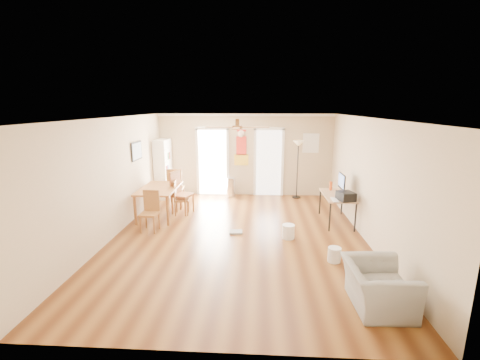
# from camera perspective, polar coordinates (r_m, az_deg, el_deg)

# --- Properties ---
(floor) EXTENTS (7.00, 7.00, 0.00)m
(floor) POSITION_cam_1_polar(r_m,az_deg,el_deg) (7.33, -0.28, -9.87)
(floor) COLOR brown
(floor) RESTS_ON ground
(ceiling) EXTENTS (5.50, 7.00, 0.00)m
(ceiling) POSITION_cam_1_polar(r_m,az_deg,el_deg) (6.76, -0.30, 10.91)
(ceiling) COLOR silver
(ceiling) RESTS_ON floor
(wall_back) EXTENTS (5.50, 0.04, 2.60)m
(wall_back) POSITION_cam_1_polar(r_m,az_deg,el_deg) (10.36, 0.93, 4.40)
(wall_back) COLOR beige
(wall_back) RESTS_ON floor
(wall_front) EXTENTS (5.50, 0.04, 2.60)m
(wall_front) POSITION_cam_1_polar(r_m,az_deg,el_deg) (3.61, -3.86, -12.35)
(wall_front) COLOR beige
(wall_front) RESTS_ON floor
(wall_left) EXTENTS (0.04, 7.00, 2.60)m
(wall_left) POSITION_cam_1_polar(r_m,az_deg,el_deg) (7.61, -21.44, 0.36)
(wall_left) COLOR beige
(wall_left) RESTS_ON floor
(wall_right) EXTENTS (0.04, 7.00, 2.60)m
(wall_right) POSITION_cam_1_polar(r_m,az_deg,el_deg) (7.29, 21.82, -0.19)
(wall_right) COLOR beige
(wall_right) RESTS_ON floor
(crown_molding) EXTENTS (5.50, 7.00, 0.08)m
(crown_molding) POSITION_cam_1_polar(r_m,az_deg,el_deg) (6.76, -0.30, 10.57)
(crown_molding) COLOR white
(crown_molding) RESTS_ON wall_back
(kitchen_doorway) EXTENTS (0.90, 0.10, 2.10)m
(kitchen_doorway) POSITION_cam_1_polar(r_m,az_deg,el_deg) (10.48, -4.83, 3.08)
(kitchen_doorway) COLOR white
(kitchen_doorway) RESTS_ON wall_back
(bathroom_doorway) EXTENTS (0.80, 0.10, 2.10)m
(bathroom_doorway) POSITION_cam_1_polar(r_m,az_deg,el_deg) (10.38, 5.07, 2.98)
(bathroom_doorway) COLOR white
(bathroom_doorway) RESTS_ON wall_back
(wall_decal) EXTENTS (0.46, 0.03, 1.10)m
(wall_decal) POSITION_cam_1_polar(r_m,az_deg,el_deg) (10.31, 0.23, 5.77)
(wall_decal) COLOR red
(wall_decal) RESTS_ON wall_back
(ac_grille) EXTENTS (0.50, 0.04, 0.60)m
(ac_grille) POSITION_cam_1_polar(r_m,az_deg,el_deg) (10.40, 12.36, 6.36)
(ac_grille) COLOR white
(ac_grille) RESTS_ON wall_back
(framed_poster) EXTENTS (0.04, 0.66, 0.48)m
(framed_poster) POSITION_cam_1_polar(r_m,az_deg,el_deg) (8.80, -17.76, 4.89)
(framed_poster) COLOR black
(framed_poster) RESTS_ON wall_left
(ceiling_fan) EXTENTS (1.24, 1.24, 0.20)m
(ceiling_fan) POSITION_cam_1_polar(r_m,az_deg,el_deg) (6.46, -0.47, 9.31)
(ceiling_fan) COLOR #593819
(ceiling_fan) RESTS_ON ceiling
(bookshelf) EXTENTS (0.41, 0.84, 1.83)m
(bookshelf) POSITION_cam_1_polar(r_m,az_deg,el_deg) (10.40, -13.35, 1.93)
(bookshelf) COLOR white
(bookshelf) RESTS_ON floor
(dining_table) EXTENTS (0.93, 1.54, 0.76)m
(dining_table) POSITION_cam_1_polar(r_m,az_deg,el_deg) (8.77, -13.93, -3.72)
(dining_table) COLOR #A36334
(dining_table) RESTS_ON floor
(dining_chair_right_a) EXTENTS (0.60, 0.60, 1.14)m
(dining_chair_right_a) POSITION_cam_1_polar(r_m,az_deg,el_deg) (8.81, -10.11, -2.21)
(dining_chair_right_a) COLOR #A36334
(dining_chair_right_a) RESTS_ON floor
(dining_chair_right_b) EXTENTS (0.42, 0.42, 0.91)m
(dining_chair_right_b) POSITION_cam_1_polar(r_m,az_deg,el_deg) (8.74, -10.23, -3.09)
(dining_chair_right_b) COLOR #A76536
(dining_chair_right_b) RESTS_ON floor
(dining_chair_near) EXTENTS (0.40, 0.40, 0.93)m
(dining_chair_near) POSITION_cam_1_polar(r_m,az_deg,el_deg) (7.74, -15.68, -5.41)
(dining_chair_near) COLOR #A36734
(dining_chair_near) RESTS_ON floor
(dining_chair_far) EXTENTS (0.46, 0.46, 1.06)m
(dining_chair_far) POSITION_cam_1_polar(r_m,az_deg,el_deg) (9.75, -11.23, -1.02)
(dining_chair_far) COLOR olive
(dining_chair_far) RESTS_ON floor
(trash_can) EXTENTS (0.31, 0.31, 0.62)m
(trash_can) POSITION_cam_1_polar(r_m,az_deg,el_deg) (10.30, -1.63, -1.27)
(trash_can) COLOR silver
(trash_can) RESTS_ON floor
(torchiere_lamp) EXTENTS (0.43, 0.43, 1.80)m
(torchiere_lamp) POSITION_cam_1_polar(r_m,az_deg,el_deg) (10.20, 10.08, 1.80)
(torchiere_lamp) COLOR black
(torchiere_lamp) RESTS_ON floor
(computer_desk) EXTENTS (0.66, 1.32, 0.71)m
(computer_desk) POSITION_cam_1_polar(r_m,az_deg,el_deg) (8.40, 16.61, -4.83)
(computer_desk) COLOR tan
(computer_desk) RESTS_ON floor
(imac) EXTENTS (0.24, 0.55, 0.52)m
(imac) POSITION_cam_1_polar(r_m,az_deg,el_deg) (8.31, 17.47, -0.71)
(imac) COLOR black
(imac) RESTS_ON computer_desk
(keyboard) EXTENTS (0.13, 0.38, 0.01)m
(keyboard) POSITION_cam_1_polar(r_m,az_deg,el_deg) (7.82, 16.33, -3.37)
(keyboard) COLOR silver
(keyboard) RESTS_ON computer_desk
(printer) EXTENTS (0.42, 0.46, 0.20)m
(printer) POSITION_cam_1_polar(r_m,az_deg,el_deg) (7.86, 18.14, -2.71)
(printer) COLOR black
(printer) RESTS_ON computer_desk
(orange_bottle) EXTENTS (0.08, 0.08, 0.22)m
(orange_bottle) POSITION_cam_1_polar(r_m,az_deg,el_deg) (8.69, 15.69, -1.01)
(orange_bottle) COLOR #CF4A12
(orange_bottle) RESTS_ON computer_desk
(wastebasket_a) EXTENTS (0.34, 0.34, 0.31)m
(wastebasket_a) POSITION_cam_1_polar(r_m,az_deg,el_deg) (7.24, 8.50, -8.96)
(wastebasket_a) COLOR white
(wastebasket_a) RESTS_ON floor
(wastebasket_b) EXTENTS (0.24, 0.24, 0.28)m
(wastebasket_b) POSITION_cam_1_polar(r_m,az_deg,el_deg) (6.42, 16.27, -12.50)
(wastebasket_b) COLOR silver
(wastebasket_b) RESTS_ON floor
(floor_cloth) EXTENTS (0.31, 0.25, 0.04)m
(floor_cloth) POSITION_cam_1_polar(r_m,az_deg,el_deg) (7.50, -0.73, -9.15)
(floor_cloth) COLOR gray
(floor_cloth) RESTS_ON floor
(armchair) EXTENTS (0.88, 1.01, 0.64)m
(armchair) POSITION_cam_1_polar(r_m,az_deg,el_deg) (5.25, 23.06, -16.87)
(armchair) COLOR gray
(armchair) RESTS_ON floor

